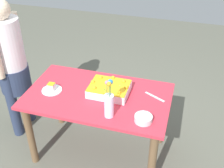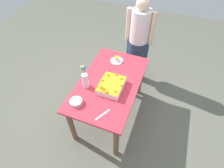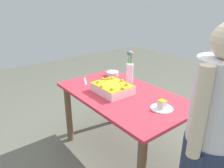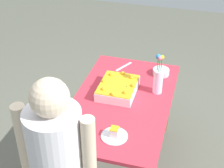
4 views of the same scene
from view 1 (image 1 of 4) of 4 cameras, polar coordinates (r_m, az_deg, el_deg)
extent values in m
plane|color=#5E6052|center=(3.05, -2.51, -13.30)|extent=(8.00, 8.00, 0.00)
cube|color=#CC3041|center=(2.57, -2.89, -2.47)|extent=(1.31, 0.77, 0.03)
cylinder|color=brown|center=(2.94, 10.16, -6.60)|extent=(0.07, 0.07, 0.70)
cylinder|color=brown|center=(3.21, -10.79, -2.77)|extent=(0.07, 0.07, 0.70)
cylinder|color=brown|center=(2.50, 8.14, -15.52)|extent=(0.07, 0.07, 0.70)
cylinder|color=brown|center=(2.81, -16.26, -9.96)|extent=(0.07, 0.07, 0.70)
cube|color=white|center=(2.56, -0.57, -1.09)|extent=(0.36, 0.29, 0.08)
cube|color=gold|center=(2.54, -0.57, -0.31)|extent=(0.35, 0.29, 0.01)
sphere|color=gold|center=(2.58, -3.95, 0.41)|extent=(0.04, 0.04, 0.04)
sphere|color=gold|center=(2.50, -3.63, -0.83)|extent=(0.04, 0.04, 0.04)
sphere|color=gold|center=(2.44, -1.43, -1.72)|extent=(0.04, 0.04, 0.04)
sphere|color=gold|center=(2.44, 1.34, -1.67)|extent=(0.04, 0.04, 0.04)
sphere|color=gold|center=(2.50, 2.90, -0.72)|extent=(0.04, 0.04, 0.04)
sphere|color=gold|center=(2.58, 2.38, 0.51)|extent=(0.04, 0.04, 0.04)
sphere|color=gold|center=(2.63, 0.22, 1.31)|extent=(0.04, 0.04, 0.04)
sphere|color=gold|center=(2.63, -2.35, 1.27)|extent=(0.04, 0.04, 0.04)
cone|color=#2D8438|center=(2.48, -1.53, -1.11)|extent=(0.02, 0.02, 0.02)
cone|color=#2D8438|center=(2.53, 1.64, -0.27)|extent=(0.02, 0.02, 0.02)
cylinder|color=white|center=(2.67, -12.11, -1.22)|extent=(0.19, 0.19, 0.01)
cube|color=white|center=(2.65, -12.20, -0.60)|extent=(0.06, 0.06, 0.06)
cube|color=yellow|center=(2.63, -12.29, 0.02)|extent=(0.06, 0.06, 0.01)
cube|color=silver|center=(2.56, 8.69, -2.58)|extent=(0.19, 0.11, 0.00)
cylinder|color=white|center=(2.26, -0.61, -4.46)|extent=(0.08, 0.08, 0.21)
cylinder|color=#2D8438|center=(2.17, -1.03, -1.02)|extent=(0.01, 0.01, 0.12)
sphere|color=pink|center=(2.14, -1.05, 0.31)|extent=(0.03, 0.03, 0.03)
cylinder|color=#2D8438|center=(2.15, -0.60, -1.30)|extent=(0.01, 0.01, 0.12)
sphere|color=gold|center=(2.12, -0.60, 0.03)|extent=(0.04, 0.04, 0.04)
cylinder|color=#2D8438|center=(2.18, -0.36, -0.89)|extent=(0.01, 0.01, 0.12)
sphere|color=#2B7EC4|center=(2.14, -0.36, 0.43)|extent=(0.04, 0.04, 0.04)
cylinder|color=silver|center=(2.28, 6.39, -7.00)|extent=(0.15, 0.15, 0.05)
cylinder|color=#2A3550|center=(3.15, -19.49, -4.18)|extent=(0.11, 0.11, 0.78)
cylinder|color=#2A3550|center=(3.32, -17.10, -1.57)|extent=(0.11, 0.11, 0.78)
cylinder|color=#2A3550|center=(3.09, -19.14, 1.18)|extent=(0.31, 0.32, 0.28)
cylinder|color=silver|center=(2.91, -20.52, 7.48)|extent=(0.30, 0.30, 0.52)
cylinder|color=beige|center=(3.05, -18.57, 9.05)|extent=(0.08, 0.08, 0.52)
camera|label=2|loc=(2.66, 39.39, 30.88)|focal=28.00mm
camera|label=3|loc=(3.93, -18.79, 22.93)|focal=35.00mm
camera|label=4|loc=(3.20, -53.42, 24.18)|focal=55.00mm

